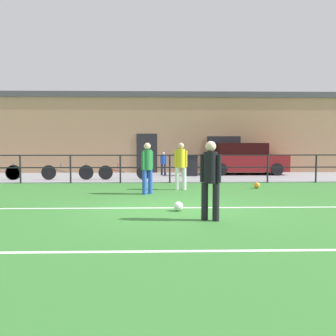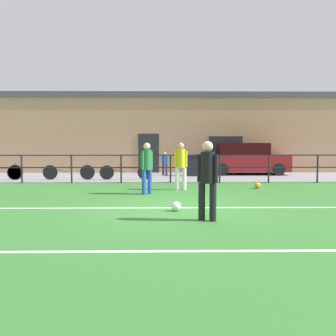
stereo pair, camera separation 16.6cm
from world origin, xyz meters
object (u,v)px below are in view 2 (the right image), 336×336
object	(u,v)px
bicycle_parked_1	(69,172)
parked_car_red	(246,159)
soccer_ball_match	(176,206)
trash_bin_0	(193,166)
soccer_ball_spare	(257,185)
player_winger	(181,163)
player_goalkeeper	(207,176)
bicycle_parked_2	(126,172)
player_striker	(147,165)
spectator_child	(165,162)

from	to	relation	value
bicycle_parked_1	parked_car_red	bearing A→B (deg)	17.98
soccer_ball_match	trash_bin_0	xyz separation A→B (m)	(1.15, 9.25, 0.40)
parked_car_red	soccer_ball_spare	bearing A→B (deg)	-98.35
player_winger	bicycle_parked_1	world-z (taller)	player_winger
trash_bin_0	soccer_ball_match	bearing A→B (deg)	-97.08
player_goalkeeper	soccer_ball_match	distance (m)	1.53
player_goalkeeper	bicycle_parked_2	distance (m)	8.99
soccer_ball_spare	bicycle_parked_1	bearing A→B (deg)	157.54
bicycle_parked_2	soccer_ball_match	bearing A→B (deg)	-75.54
player_striker	soccer_ball_spare	bearing A→B (deg)	158.97
player_goalkeeper	bicycle_parked_2	world-z (taller)	player_goalkeeper
bicycle_parked_1	trash_bin_0	bearing A→B (deg)	17.52
player_goalkeeper	player_winger	world-z (taller)	player_goalkeeper
player_striker	bicycle_parked_2	bearing A→B (deg)	-116.91
bicycle_parked_1	bicycle_parked_2	world-z (taller)	bicycle_parked_1
player_goalkeeper	soccer_ball_spare	bearing A→B (deg)	-87.81
bicycle_parked_1	player_striker	bearing A→B (deg)	-51.38
player_winger	parked_car_red	xyz separation A→B (m)	(3.61, 6.13, -0.16)
player_goalkeeper	soccer_ball_match	bearing A→B (deg)	-34.72
player_winger	player_goalkeeper	bearing A→B (deg)	-84.48
player_winger	spectator_child	bearing A→B (deg)	97.43
player_winger	trash_bin_0	size ratio (longest dim) A/B	1.66
player_winger	trash_bin_0	bearing A→B (deg)	82.95
soccer_ball_match	spectator_child	bearing A→B (deg)	91.21
bicycle_parked_1	trash_bin_0	world-z (taller)	trash_bin_0
soccer_ball_spare	parked_car_red	distance (m)	5.90
player_winger	soccer_ball_spare	xyz separation A→B (m)	(2.76, 0.33, -0.82)
player_goalkeeper	player_winger	bearing A→B (deg)	-60.40
player_winger	soccer_ball_match	world-z (taller)	player_winger
player_winger	parked_car_red	distance (m)	7.11
player_striker	player_winger	distance (m)	1.56
player_winger	trash_bin_0	distance (m)	5.26
player_goalkeeper	trash_bin_0	xyz separation A→B (m)	(0.53, 10.36, -0.44)
soccer_ball_match	soccer_ball_spare	size ratio (longest dim) A/B	1.04
soccer_ball_match	soccer_ball_spare	world-z (taller)	soccer_ball_match
player_goalkeeper	player_striker	xyz separation A→B (m)	(-1.44, 4.11, -0.03)
bicycle_parked_2	trash_bin_0	xyz separation A→B (m)	(3.08, 1.75, 0.17)
player_winger	trash_bin_0	world-z (taller)	player_winger
player_winger	bicycle_parked_2	bearing A→B (deg)	125.39
soccer_ball_spare	trash_bin_0	xyz separation A→B (m)	(-1.93, 4.85, 0.41)
parked_car_red	bicycle_parked_1	xyz separation A→B (m)	(-8.34, -2.71, -0.42)
player_winger	spectator_child	world-z (taller)	player_winger
player_winger	parked_car_red	size ratio (longest dim) A/B	0.40
player_winger	bicycle_parked_1	bearing A→B (deg)	146.21
spectator_child	bicycle_parked_2	bearing A→B (deg)	71.35
player_goalkeeper	bicycle_parked_1	xyz separation A→B (m)	(-5.03, 8.60, -0.60)
player_goalkeeper	bicycle_parked_1	bearing A→B (deg)	-33.49
soccer_ball_spare	bicycle_parked_2	world-z (taller)	bicycle_parked_2
soccer_ball_match	parked_car_red	size ratio (longest dim) A/B	0.06
player_winger	bicycle_parked_2	size ratio (longest dim) A/B	0.72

